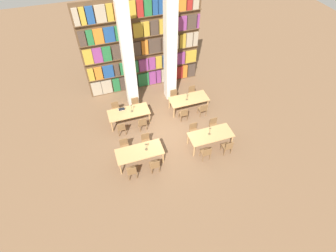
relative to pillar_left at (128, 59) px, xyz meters
name	(u,v)px	position (x,y,z in m)	size (l,w,h in m)	color
ground_plane	(167,133)	(1.14, -2.90, -3.00)	(40.00, 40.00, 0.00)	brown
bookshelf_bank	(143,48)	(1.14, 1.50, -0.37)	(6.82, 0.35, 5.50)	brown
pillar_left	(128,59)	(0.00, 0.00, 0.00)	(0.58, 0.58, 6.00)	silver
pillar_center	(170,52)	(2.28, 0.00, 0.00)	(0.58, 0.58, 6.00)	silver
reading_table_0	(140,152)	(-0.65, -4.22, -2.31)	(2.19, 0.96, 0.76)	tan
chair_0	(132,171)	(-1.22, -4.99, -2.52)	(0.42, 0.40, 0.88)	brown
chair_1	(125,146)	(-1.22, -3.46, -2.52)	(0.42, 0.40, 0.88)	brown
chair_2	(155,165)	(-0.15, -4.99, -2.52)	(0.42, 0.40, 0.88)	brown
chair_3	(146,141)	(-0.15, -3.46, -2.52)	(0.42, 0.40, 0.88)	brown
desk_lamp_0	(146,145)	(-0.31, -4.21, -1.95)	(0.14, 0.14, 0.43)	brown
reading_table_1	(211,135)	(2.93, -4.31, -2.31)	(2.19, 0.96, 0.76)	tan
chair_4	(206,153)	(2.36, -5.08, -2.52)	(0.42, 0.40, 0.88)	brown
chair_5	(194,130)	(2.36, -3.55, -2.52)	(0.42, 0.40, 0.88)	brown
chair_6	(228,147)	(3.50, -5.08, -2.52)	(0.42, 0.40, 0.88)	brown
chair_7	(214,125)	(3.50, -3.55, -2.52)	(0.42, 0.40, 0.88)	brown
desk_lamp_1	(210,130)	(2.88, -4.26, -1.92)	(0.14, 0.14, 0.48)	brown
reading_table_2	(129,113)	(-0.54, -1.45, -2.31)	(2.19, 0.96, 0.76)	tan
chair_8	(121,128)	(-1.13, -2.21, -2.52)	(0.42, 0.40, 0.88)	brown
chair_9	(116,109)	(-1.13, -0.68, -2.52)	(0.42, 0.40, 0.88)	brown
chair_10	(143,123)	(0.00, -2.21, -2.52)	(0.42, 0.40, 0.88)	brown
chair_11	(136,105)	(0.00, -0.68, -2.52)	(0.42, 0.40, 0.88)	brown
desk_lamp_2	(131,107)	(-0.36, -1.46, -1.91)	(0.14, 0.14, 0.48)	brown
laptop	(121,109)	(-0.86, -1.16, -2.20)	(0.32, 0.22, 0.21)	silver
reading_table_3	(189,100)	(2.90, -1.47, -2.31)	(2.19, 0.96, 0.76)	tan
chair_12	(184,114)	(2.31, -2.23, -2.52)	(0.42, 0.40, 0.88)	brown
chair_13	(174,96)	(2.31, -0.70, -2.52)	(0.42, 0.40, 0.88)	brown
chair_14	(203,109)	(3.45, -2.23, -2.52)	(0.42, 0.40, 0.88)	brown
chair_15	(192,92)	(3.45, -0.70, -2.52)	(0.42, 0.40, 0.88)	brown
desk_lamp_3	(187,95)	(2.77, -1.50, -1.92)	(0.14, 0.14, 0.48)	brown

